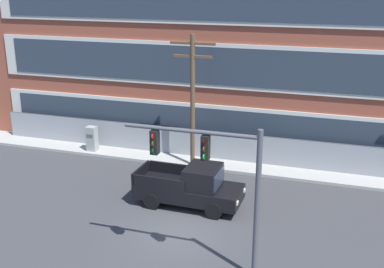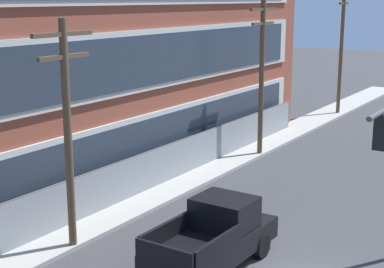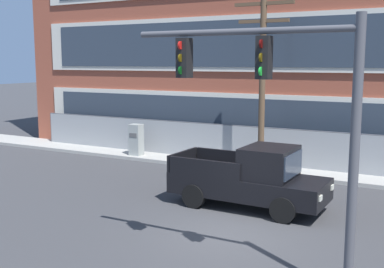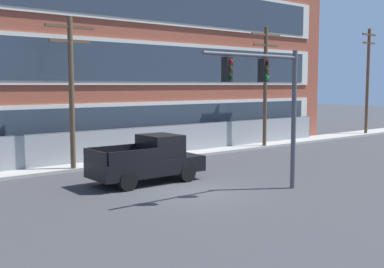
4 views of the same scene
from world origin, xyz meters
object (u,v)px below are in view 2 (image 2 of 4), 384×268
(pickup_truck_black, at_px, (215,237))
(utility_pole_near_corner, at_px, (67,125))
(utility_pole_far_east, at_px, (341,46))
(utility_pole_midblock, at_px, (262,70))

(pickup_truck_black, bearing_deg, utility_pole_near_corner, 106.93)
(pickup_truck_black, bearing_deg, utility_pole_far_east, 10.93)
(utility_pole_midblock, distance_m, utility_pole_far_east, 13.31)
(pickup_truck_black, relative_size, utility_pole_near_corner, 0.68)
(utility_pole_near_corner, bearing_deg, utility_pole_far_east, 0.72)
(pickup_truck_black, xyz_separation_m, utility_pole_midblock, (12.76, 4.73, 3.61))
(utility_pole_midblock, height_order, utility_pole_far_east, utility_pole_far_east)
(pickup_truck_black, bearing_deg, utility_pole_midblock, 20.35)
(utility_pole_far_east, bearing_deg, utility_pole_near_corner, -179.28)
(utility_pole_midblock, bearing_deg, utility_pole_near_corner, -179.81)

